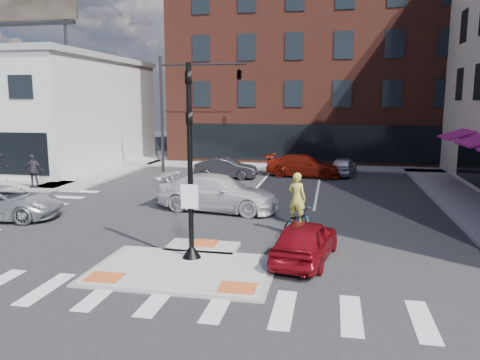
% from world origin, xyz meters
% --- Properties ---
extents(ground, '(120.00, 120.00, 0.00)m').
position_xyz_m(ground, '(0.00, 0.00, 0.00)').
color(ground, '#28282B').
rests_on(ground, ground).
extents(refuge_island, '(5.40, 4.65, 0.13)m').
position_xyz_m(refuge_island, '(0.00, -0.26, 0.05)').
color(refuge_island, gray).
rests_on(refuge_island, ground).
extents(sidewalk_nw, '(23.50, 20.50, 0.15)m').
position_xyz_m(sidewalk_nw, '(-16.76, 15.29, 0.08)').
color(sidewalk_nw, gray).
rests_on(sidewalk_nw, ground).
extents(sidewalk_e, '(3.00, 24.00, 0.15)m').
position_xyz_m(sidewalk_e, '(10.80, 10.00, 0.07)').
color(sidewalk_e, gray).
rests_on(sidewalk_e, ground).
extents(sidewalk_n, '(26.00, 3.00, 0.15)m').
position_xyz_m(sidewalk_n, '(3.00, 22.00, 0.07)').
color(sidewalk_n, gray).
rests_on(sidewalk_n, ground).
extents(building_n, '(24.40, 18.40, 15.50)m').
position_xyz_m(building_n, '(3.00, 31.99, 7.80)').
color(building_n, '#58261B').
rests_on(building_n, ground).
extents(building_far_left, '(10.00, 12.00, 10.00)m').
position_xyz_m(building_far_left, '(-4.00, 52.00, 5.00)').
color(building_far_left, slate).
rests_on(building_far_left, ground).
extents(building_far_right, '(12.00, 12.00, 12.00)m').
position_xyz_m(building_far_right, '(9.00, 54.00, 6.00)').
color(building_far_right, brown).
rests_on(building_far_right, ground).
extents(signal_pole, '(0.60, 0.60, 5.98)m').
position_xyz_m(signal_pole, '(0.00, 0.40, 2.36)').
color(signal_pole, black).
rests_on(signal_pole, refuge_island).
extents(mast_arm_signal, '(6.10, 2.24, 8.00)m').
position_xyz_m(mast_arm_signal, '(-3.47, 18.00, 6.21)').
color(mast_arm_signal, black).
rests_on(mast_arm_signal, ground).
extents(silver_suv, '(5.29, 2.97, 1.40)m').
position_xyz_m(silver_suv, '(-9.50, 3.98, 0.70)').
color(silver_suv, '#B6BABE').
rests_on(silver_suv, ground).
extents(red_sedan, '(2.20, 4.11, 1.33)m').
position_xyz_m(red_sedan, '(3.50, 1.12, 0.66)').
color(red_sedan, maroon).
rests_on(red_sedan, ground).
extents(white_pickup, '(5.87, 3.01, 1.63)m').
position_xyz_m(white_pickup, '(-0.84, 7.29, 0.82)').
color(white_pickup, silver).
rests_on(white_pickup, ground).
extents(bg_car_dark, '(4.02, 1.46, 1.32)m').
position_xyz_m(bg_car_dark, '(-2.50, 16.15, 0.66)').
color(bg_car_dark, '#232227').
rests_on(bg_car_dark, ground).
extents(bg_car_silver, '(2.10, 3.91, 1.27)m').
position_xyz_m(bg_car_silver, '(5.00, 18.81, 0.63)').
color(bg_car_silver, silver).
rests_on(bg_car_silver, ground).
extents(bg_car_red, '(5.27, 2.72, 1.46)m').
position_xyz_m(bg_car_red, '(2.44, 17.78, 0.73)').
color(bg_car_red, maroon).
rests_on(bg_car_red, ground).
extents(cyclist, '(1.37, 2.02, 2.37)m').
position_xyz_m(cyclist, '(3.00, 4.02, 0.80)').
color(cyclist, '#3F3F44').
rests_on(cyclist, ground).
extents(pedestrian_a, '(0.95, 0.85, 1.63)m').
position_xyz_m(pedestrian_a, '(-15.61, 12.00, 0.96)').
color(pedestrian_a, black).
rests_on(pedestrian_a, sidewalk_nw).
extents(pedestrian_b, '(1.18, 0.64, 1.90)m').
position_xyz_m(pedestrian_b, '(-12.19, 10.00, 1.10)').
color(pedestrian_b, '#2B2831').
rests_on(pedestrian_b, sidewalk_nw).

